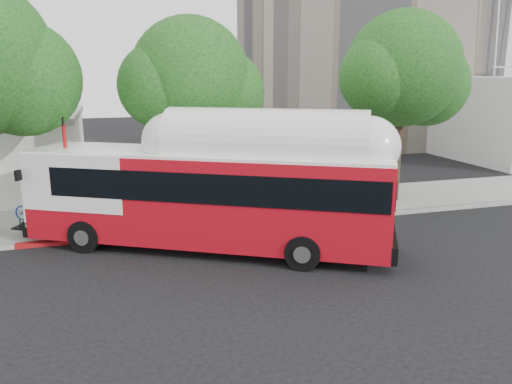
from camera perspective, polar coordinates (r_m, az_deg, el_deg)
The scene contains 8 objects.
ground at distance 17.10m, azimuth -0.33°, elevation -8.11°, with size 120.00×120.00×0.00m, color black.
sidewalk at distance 23.07m, azimuth -4.83°, elevation -2.20°, with size 60.00×5.00×0.15m, color gray.
curb_strip at distance 20.64m, azimuth -3.35°, elevation -4.08°, with size 60.00×0.30×0.15m, color gray.
red_curb_segment at distance 20.21m, azimuth -11.69°, elevation -4.71°, with size 10.00×0.32×0.16m, color maroon.
street_tree_mid at distance 21.68m, azimuth -6.47°, elevation 12.37°, with size 5.75×5.00×8.62m.
street_tree_right at distance 25.27m, azimuth 17.21°, elevation 12.81°, with size 6.21×5.40×9.18m.
transit_bus at distance 17.95m, azimuth -5.37°, elevation -0.67°, with size 13.35×8.79×4.12m.
signal_pole at distance 20.01m, azimuth -20.68°, elevation 1.41°, with size 0.13×0.44×4.70m.
Camera 1 is at (-4.41, -15.28, 6.29)m, focal length 35.00 mm.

